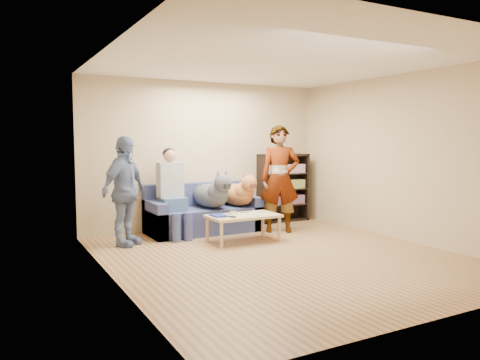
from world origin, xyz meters
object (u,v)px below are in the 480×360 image
person_seated (172,189)px  dog_tan (239,193)px  bookshelf (283,186)px  notebook_blue (219,216)px  coffee_table (243,218)px  dog_gray (212,194)px  sofa (202,215)px  person_standing_right (280,179)px  person_standing_left (124,191)px  camera_silver (233,213)px

person_seated → dog_tan: 1.22m
person_seated → bookshelf: 2.41m
notebook_blue → coffee_table: 0.41m
person_seated → dog_gray: (0.69, -0.05, -0.10)m
sofa → notebook_blue: bearing=-99.2°
person_standing_right → notebook_blue: 1.45m
person_standing_left → dog_gray: 1.57m
person_standing_right → person_standing_left: person_standing_right is taller
bookshelf → notebook_blue: bearing=-148.3°
camera_silver → person_standing_left: bearing=162.6°
coffee_table → person_standing_left: bearing=160.1°
notebook_blue → coffee_table: size_ratio=0.24×
sofa → dog_gray: 0.44m
dog_tan → bookshelf: 1.24m
notebook_blue → person_standing_right: bearing=14.5°
person_standing_left → dog_gray: bearing=-31.5°
person_seated → bookshelf: person_seated is taller
bookshelf → person_standing_right: bearing=-126.3°
person_standing_left → camera_silver: bearing=-57.5°
dog_gray → person_standing_left: bearing=-171.3°
camera_silver → sofa: sofa is taller
bookshelf → coffee_table: bearing=-141.1°
coffee_table → sofa: bearing=103.3°
sofa → bookshelf: bearing=7.4°
dog_tan → bookshelf: bookshelf is taller
person_standing_right → camera_silver: size_ratio=16.55×
person_standing_right → dog_gray: (-1.06, 0.45, -0.24)m
person_standing_right → sofa: size_ratio=0.96×
person_standing_left → camera_silver: size_ratio=14.89×
sofa → person_seated: size_ratio=1.29×
person_standing_right → coffee_table: bearing=-129.8°
sofa → dog_tan: 0.74m
camera_silver → bookshelf: 2.04m
person_standing_right → person_standing_left: bearing=-157.6°
sofa → person_seated: person_seated is taller
bookshelf → dog_tan: bearing=-161.8°
person_standing_left → notebook_blue: person_standing_left is taller
person_standing_left → coffee_table: bearing=-60.1°
person_standing_left → dog_tan: (2.07, 0.26, -0.17)m
person_standing_left → notebook_blue: size_ratio=6.30×
person_seated → person_standing_left: bearing=-161.3°
notebook_blue → sofa: sofa is taller
person_seated → bookshelf: (2.38, 0.36, -0.09)m
notebook_blue → camera_silver: (0.28, 0.07, 0.01)m
person_standing_right → bookshelf: 1.10m
camera_silver → dog_tan: dog_tan is taller
camera_silver → bookshelf: bookshelf is taller
person_standing_left → notebook_blue: 1.45m
sofa → dog_gray: dog_gray is taller
bookshelf → dog_gray: bearing=-166.3°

